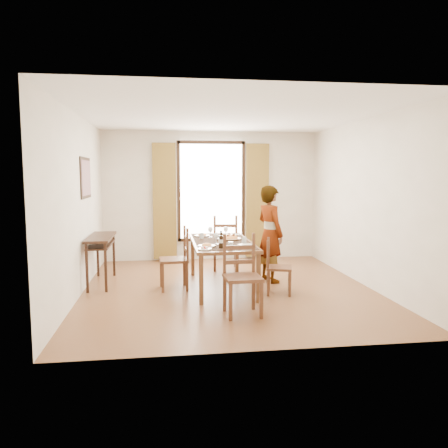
{
  "coord_description": "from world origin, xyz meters",
  "views": [
    {
      "loc": [
        -0.98,
        -6.71,
        1.8
      ],
      "look_at": [
        -0.02,
        0.3,
        1.0
      ],
      "focal_mm": 35.0,
      "sensor_mm": 36.0,
      "label": 1
    }
  ],
  "objects": [
    {
      "name": "plate_nw",
      "position": [
        -0.35,
        0.64,
        0.78
      ],
      "size": [
        0.27,
        0.27,
        0.05
      ],
      "primitive_type": null,
      "color": "silver",
      "rests_on": "dining_table"
    },
    {
      "name": "chair_north",
      "position": [
        0.15,
        1.38,
        0.49
      ],
      "size": [
        0.52,
        0.52,
        1.05
      ],
      "rotation": [
        0.0,
        0.0,
        3.02
      ],
      "color": "#57301D",
      "rests_on": "ground"
    },
    {
      "name": "wine_bottle",
      "position": [
        -0.19,
        -0.59,
        0.88
      ],
      "size": [
        0.07,
        0.07,
        0.25
      ],
      "primitive_type": null,
      "color": "black",
      "rests_on": "dining_table"
    },
    {
      "name": "wine_glass_c",
      "position": [
        -0.23,
        0.48,
        0.85
      ],
      "size": [
        0.08,
        0.08,
        0.18
      ],
      "primitive_type": null,
      "color": "white",
      "rests_on": "dining_table"
    },
    {
      "name": "dining_table",
      "position": [
        -0.09,
        0.09,
        0.69
      ],
      "size": [
        0.93,
        1.94,
        0.76
      ],
      "color": "brown",
      "rests_on": "ground"
    },
    {
      "name": "room_shell",
      "position": [
        -0.0,
        0.13,
        1.54
      ],
      "size": [
        4.6,
        5.1,
        2.74
      ],
      "color": "silver",
      "rests_on": "ground"
    },
    {
      "name": "wine_glass_a",
      "position": [
        -0.21,
        -0.26,
        0.85
      ],
      "size": [
        0.08,
        0.08,
        0.18
      ],
      "primitive_type": null,
      "color": "white",
      "rests_on": "dining_table"
    },
    {
      "name": "ground",
      "position": [
        0.0,
        0.0,
        0.0
      ],
      "size": [
        5.0,
        5.0,
        0.0
      ],
      "primitive_type": "plane",
      "color": "#59301B",
      "rests_on": "ground"
    },
    {
      "name": "chair_west",
      "position": [
        -0.81,
        0.09,
        0.46
      ],
      "size": [
        0.47,
        0.47,
        0.99
      ],
      "rotation": [
        0.0,
        0.0,
        -1.5
      ],
      "color": "#57301D",
      "rests_on": "ground"
    },
    {
      "name": "wine_glass_b",
      "position": [
        0.03,
        0.49,
        0.85
      ],
      "size": [
        0.08,
        0.08,
        0.18
      ],
      "primitive_type": null,
      "color": "white",
      "rests_on": "dining_table"
    },
    {
      "name": "tumbler_a",
      "position": [
        0.22,
        -0.22,
        0.81
      ],
      "size": [
        0.07,
        0.07,
        0.1
      ],
      "primitive_type": "cylinder",
      "color": "silver",
      "rests_on": "dining_table"
    },
    {
      "name": "pasta_platter",
      "position": [
        0.04,
        0.2,
        0.81
      ],
      "size": [
        0.4,
        0.4,
        0.1
      ],
      "primitive_type": null,
      "color": "#CA5A19",
      "rests_on": "dining_table"
    },
    {
      "name": "chair_south",
      "position": [
        -0.01,
        -1.29,
        0.48
      ],
      "size": [
        0.48,
        0.48,
        1.03
      ],
      "rotation": [
        0.0,
        0.0,
        0.05
      ],
      "color": "#57301D",
      "rests_on": "ground"
    },
    {
      "name": "console_table",
      "position": [
        -2.03,
        0.6,
        0.68
      ],
      "size": [
        0.38,
        1.2,
        0.8
      ],
      "color": "black",
      "rests_on": "ground"
    },
    {
      "name": "caprese_plate",
      "position": [
        -0.43,
        -0.68,
        0.78
      ],
      "size": [
        0.2,
        0.2,
        0.04
      ],
      "primitive_type": null,
      "color": "silver",
      "rests_on": "dining_table"
    },
    {
      "name": "man",
      "position": [
        0.77,
        0.38,
        0.81
      ],
      "size": [
        0.85,
        0.79,
        1.62
      ],
      "primitive_type": "imported",
      "rotation": [
        0.0,
        0.0,
        1.94
      ],
      "color": "#999EA2",
      "rests_on": "ground"
    },
    {
      "name": "plate_sw",
      "position": [
        -0.38,
        -0.44,
        0.78
      ],
      "size": [
        0.27,
        0.27,
        0.05
      ],
      "primitive_type": null,
      "color": "silver",
      "rests_on": "dining_table"
    },
    {
      "name": "plate_ne",
      "position": [
        0.16,
        0.67,
        0.78
      ],
      "size": [
        0.27,
        0.27,
        0.05
      ],
      "primitive_type": null,
      "color": "silver",
      "rests_on": "dining_table"
    },
    {
      "name": "chair_east",
      "position": [
        0.7,
        -0.39,
        0.39
      ],
      "size": [
        0.46,
        0.46,
        0.84
      ],
      "rotation": [
        0.0,
        0.0,
        1.3
      ],
      "color": "#57301D",
      "rests_on": "ground"
    },
    {
      "name": "tumbler_c",
      "position": [
        -0.06,
        -0.66,
        0.81
      ],
      "size": [
        0.07,
        0.07,
        0.1
      ],
      "primitive_type": "cylinder",
      "color": "silver",
      "rests_on": "dining_table"
    },
    {
      "name": "plate_se",
      "position": [
        0.22,
        -0.45,
        0.78
      ],
      "size": [
        0.27,
        0.27,
        0.05
      ],
      "primitive_type": null,
      "color": "silver",
      "rests_on": "dining_table"
    },
    {
      "name": "tumbler_b",
      "position": [
        -0.38,
        0.36,
        0.81
      ],
      "size": [
        0.07,
        0.07,
        0.1
      ],
      "primitive_type": "cylinder",
      "color": "silver",
      "rests_on": "dining_table"
    }
  ]
}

